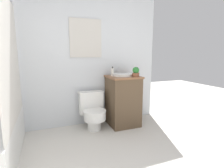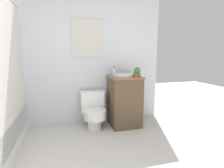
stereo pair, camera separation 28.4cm
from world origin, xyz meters
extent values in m
cube|color=silver|center=(0.00, 2.36, 1.25)|extent=(3.58, 0.05, 2.50)
cube|color=beige|center=(0.42, 2.32, 1.54)|extent=(0.56, 0.02, 0.65)
cube|color=silver|center=(0.42, 2.32, 1.54)|extent=(0.53, 0.01, 0.62)
cube|color=silver|center=(-0.64, 1.58, 1.06)|extent=(0.01, 1.38, 1.78)
cylinder|color=white|center=(0.46, 2.01, 0.10)|extent=(0.23, 0.23, 0.19)
cylinder|color=white|center=(0.46, 1.97, 0.26)|extent=(0.37, 0.37, 0.14)
cylinder|color=white|center=(0.46, 1.97, 0.34)|extent=(0.38, 0.38, 0.02)
cube|color=white|center=(0.46, 2.20, 0.42)|extent=(0.41, 0.17, 0.37)
cube|color=white|center=(0.46, 2.20, 0.62)|extent=(0.43, 0.18, 0.02)
cube|color=brown|center=(1.01, 2.05, 0.43)|extent=(0.51, 0.51, 0.86)
cube|color=brown|center=(1.01, 2.05, 0.88)|extent=(0.54, 0.54, 0.03)
cylinder|color=white|center=(1.01, 2.07, 0.91)|extent=(0.35, 0.35, 0.04)
cylinder|color=silver|center=(1.01, 2.27, 0.96)|extent=(0.02, 0.02, 0.13)
cylinder|color=silver|center=(0.85, 2.13, 0.96)|extent=(0.05, 0.05, 0.14)
cylinder|color=black|center=(0.85, 2.13, 1.04)|extent=(0.02, 0.02, 0.02)
cylinder|color=brown|center=(1.18, 1.89, 0.93)|extent=(0.12, 0.12, 0.06)
sphere|color=#2D7A33|center=(1.18, 1.89, 1.00)|extent=(0.11, 0.11, 0.11)
camera|label=1|loc=(-0.29, -0.72, 1.28)|focal=28.00mm
camera|label=2|loc=(-0.02, -0.81, 1.28)|focal=28.00mm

